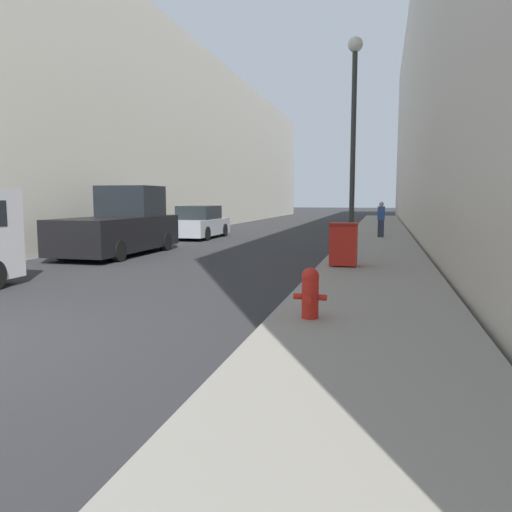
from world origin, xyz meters
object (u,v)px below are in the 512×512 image
lamppost (354,124)px  pickup_truck (121,226)px  pedestrian_on_sidewalk (381,219)px  parked_sedan_near (199,223)px  fire_hydrant (310,292)px  trash_bin (344,244)px

lamppost → pickup_truck: (-7.68, -0.61, -3.22)m
pedestrian_on_sidewalk → parked_sedan_near: bearing=-174.8°
fire_hydrant → lamppost: (0.05, 8.77, 3.62)m
parked_sedan_near → pedestrian_on_sidewalk: pedestrian_on_sidewalk is taller
fire_hydrant → parked_sedan_near: bearing=116.1°
trash_bin → pedestrian_on_sidewalk: size_ratio=0.70×
fire_hydrant → pickup_truck: size_ratio=0.14×
trash_bin → lamppost: 4.48m
fire_hydrant → trash_bin: (0.03, 5.89, 0.18)m
fire_hydrant → pedestrian_on_sidewalk: size_ratio=0.47×
fire_hydrant → lamppost: 9.49m
trash_bin → lamppost: size_ratio=0.17×
trash_bin → lamppost: (0.02, 2.88, 3.43)m
pickup_truck → pedestrian_on_sidewalk: 11.67m
fire_hydrant → lamppost: lamppost is taller
fire_hydrant → pedestrian_on_sidewalk: (0.94, 16.10, 0.41)m
pickup_truck → parked_sedan_near: pickup_truck is taller
trash_bin → lamppost: lamppost is taller
pickup_truck → parked_sedan_near: bearing=89.0°
trash_bin → pickup_truck: 7.99m
fire_hydrant → pedestrian_on_sidewalk: pedestrian_on_sidewalk is taller
parked_sedan_near → pickup_truck: bearing=-91.0°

